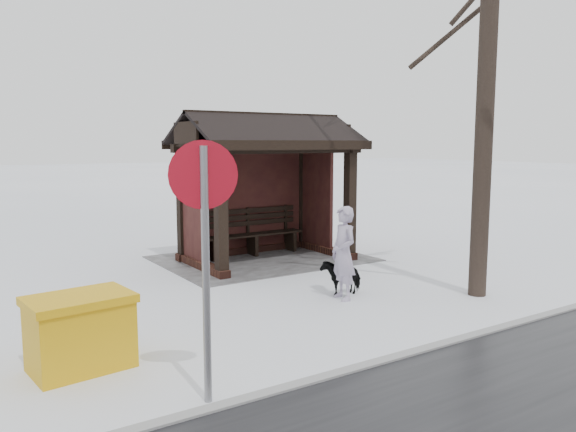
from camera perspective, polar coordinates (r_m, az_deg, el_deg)
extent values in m
plane|color=white|center=(11.92, -2.15, -4.54)|extent=(120.00, 120.00, 0.00)
cube|color=gray|center=(7.88, 19.23, -11.20)|extent=(120.00, 0.15, 0.06)
cube|color=gray|center=(12.09, -2.64, -4.33)|extent=(4.20, 3.20, 0.02)
cube|color=#3B1B15|center=(12.67, -4.25, -3.47)|extent=(3.30, 0.22, 0.16)
cube|color=#3B1B15|center=(12.72, 3.67, -3.42)|extent=(0.22, 2.10, 0.16)
cube|color=#3B1B15|center=(11.23, -8.77, -4.95)|extent=(0.22, 2.10, 0.16)
cube|color=black|center=(11.86, 6.30, 0.99)|extent=(0.20, 0.20, 2.30)
cube|color=black|center=(10.24, -6.82, -0.03)|extent=(0.20, 0.20, 2.30)
cube|color=black|center=(13.29, 1.39, 1.73)|extent=(0.20, 0.20, 2.30)
cube|color=black|center=(11.87, -10.66, 0.91)|extent=(0.20, 0.20, 2.30)
cube|color=black|center=(12.50, -4.30, 1.71)|extent=(2.80, 0.08, 2.14)
cube|color=black|center=(12.81, 2.87, 1.86)|extent=(0.08, 1.17, 2.14)
cube|color=black|center=(11.33, -9.54, 1.04)|extent=(0.08, 1.17, 2.14)
cube|color=black|center=(10.90, 0.23, 6.85)|extent=(3.40, 0.20, 0.18)
cube|color=black|center=(12.44, -4.35, 6.90)|extent=(3.40, 0.20, 0.18)
cylinder|color=black|center=(9.63, 19.73, 17.81)|extent=(0.29, 0.29, 8.55)
imported|color=#AA9EB9|center=(8.91, 5.67, -3.78)|extent=(0.43, 0.59, 1.49)
imported|color=black|center=(9.31, 5.46, -6.12)|extent=(0.71, 0.35, 0.59)
cube|color=#D49C0C|center=(6.67, -20.33, -11.40)|extent=(1.10, 0.79, 0.74)
cube|color=#D49C0C|center=(6.55, -20.49, -7.95)|extent=(1.16, 0.86, 0.09)
cylinder|color=gray|center=(5.33, -8.33, -6.17)|extent=(0.07, 0.07, 2.45)
cylinder|color=#AC0C1C|center=(5.21, -8.62, 4.16)|extent=(0.60, 0.27, 0.64)
cylinder|color=white|center=(5.23, -8.71, 4.17)|extent=(0.46, 0.22, 0.49)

